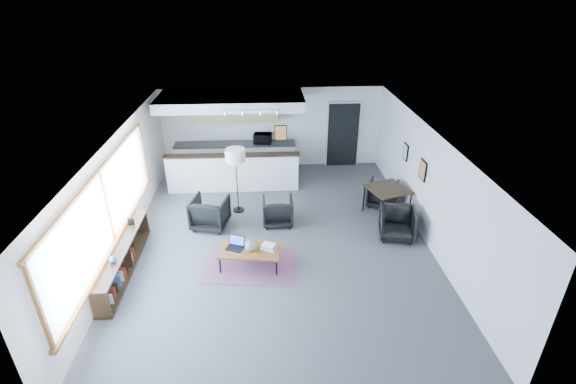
{
  "coord_description": "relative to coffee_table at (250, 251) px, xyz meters",
  "views": [
    {
      "loc": [
        -0.26,
        -8.41,
        5.58
      ],
      "look_at": [
        0.27,
        0.4,
        1.07
      ],
      "focal_mm": 26.0,
      "sensor_mm": 36.0,
      "label": 1
    }
  ],
  "objects": [
    {
      "name": "room",
      "position": [
        0.63,
        0.99,
        0.91
      ],
      "size": [
        7.02,
        9.02,
        2.62
      ],
      "color": "#4D4D4F",
      "rests_on": "ground"
    },
    {
      "name": "window",
      "position": [
        -2.83,
        0.09,
        1.06
      ],
      "size": [
        0.1,
        5.95,
        1.66
      ],
      "color": "#8CBFFF",
      "rests_on": "room"
    },
    {
      "name": "console",
      "position": [
        -2.67,
        -0.06,
        -0.07
      ],
      "size": [
        0.35,
        3.0,
        0.8
      ],
      "color": "black",
      "rests_on": "floor"
    },
    {
      "name": "kitchenette",
      "position": [
        -0.56,
        4.7,
        0.99
      ],
      "size": [
        4.2,
        1.96,
        2.6
      ],
      "color": "white",
      "rests_on": "floor"
    },
    {
      "name": "doorway",
      "position": [
        2.93,
        5.41,
        0.68
      ],
      "size": [
        1.1,
        0.12,
        2.15
      ],
      "color": "black",
      "rests_on": "room"
    },
    {
      "name": "track_light",
      "position": [
        0.04,
        3.19,
        2.14
      ],
      "size": [
        1.6,
        0.07,
        0.15
      ],
      "color": "silver",
      "rests_on": "room"
    },
    {
      "name": "wall_art_lower",
      "position": [
        4.1,
        1.39,
        1.16
      ],
      "size": [
        0.03,
        0.38,
        0.48
      ],
      "color": "black",
      "rests_on": "room"
    },
    {
      "name": "wall_art_upper",
      "position": [
        4.1,
        2.69,
        1.11
      ],
      "size": [
        0.03,
        0.34,
        0.44
      ],
      "color": "black",
      "rests_on": "room"
    },
    {
      "name": "kilim_rug",
      "position": [
        0.0,
        0.0,
        -0.39
      ],
      "size": [
        2.1,
        1.54,
        0.01
      ],
      "rotation": [
        0.0,
        0.0,
        -0.1
      ],
      "color": "#63374D",
      "rests_on": "floor"
    },
    {
      "name": "coffee_table",
      "position": [
        0.0,
        0.0,
        0.0
      ],
      "size": [
        1.38,
        0.86,
        0.42
      ],
      "rotation": [
        0.0,
        0.0,
        -0.13
      ],
      "color": "brown",
      "rests_on": "floor"
    },
    {
      "name": "laptop",
      "position": [
        -0.3,
        0.11,
        0.1
      ],
      "size": [
        0.43,
        0.4,
        0.25
      ],
      "rotation": [
        0.0,
        0.0,
        -0.38
      ],
      "color": "black",
      "rests_on": "coffee_table"
    },
    {
      "name": "ceramic_pot",
      "position": [
        0.02,
        -0.03,
        0.15
      ],
      "size": [
        0.24,
        0.24,
        0.24
      ],
      "rotation": [
        0.0,
        0.0,
        0.24
      ],
      "color": "gray",
      "rests_on": "coffee_table"
    },
    {
      "name": "book_stack",
      "position": [
        0.42,
        0.02,
        0.08
      ],
      "size": [
        0.41,
        0.37,
        0.1
      ],
      "rotation": [
        0.0,
        0.0,
        -0.43
      ],
      "color": "silver",
      "rests_on": "coffee_table"
    },
    {
      "name": "coaster",
      "position": [
        0.1,
        -0.18,
        0.03
      ],
      "size": [
        0.11,
        0.11,
        0.01
      ],
      "rotation": [
        0.0,
        0.0,
        0.27
      ],
      "color": "#E5590C",
      "rests_on": "coffee_table"
    },
    {
      "name": "armchair_left",
      "position": [
        -1.03,
        1.7,
        0.04
      ],
      "size": [
        1.0,
        0.96,
        0.87
      ],
      "primitive_type": "imported",
      "rotation": [
        0.0,
        0.0,
        2.91
      ],
      "color": "black",
      "rests_on": "floor"
    },
    {
      "name": "armchair_right",
      "position": [
        0.66,
        1.75,
        -0.01
      ],
      "size": [
        0.75,
        0.7,
        0.77
      ],
      "primitive_type": "imported",
      "rotation": [
        0.0,
        0.0,
        3.14
      ],
      "color": "black",
      "rests_on": "floor"
    },
    {
      "name": "floor_lamp",
      "position": [
        -0.38,
        2.46,
        1.15
      ],
      "size": [
        0.59,
        0.59,
        1.77
      ],
      "rotation": [
        0.0,
        0.0,
        0.18
      ],
      "color": "black",
      "rests_on": "floor"
    },
    {
      "name": "dining_table",
      "position": [
        3.51,
        1.97,
        0.34
      ],
      "size": [
        1.21,
        1.21,
        0.8
      ],
      "rotation": [
        0.0,
        0.0,
        0.35
      ],
      "color": "black",
      "rests_on": "floor"
    },
    {
      "name": "dining_chair_near",
      "position": [
        3.49,
        0.93,
        -0.04
      ],
      "size": [
        0.8,
        0.77,
        0.71
      ],
      "primitive_type": "imported",
      "rotation": [
        0.0,
        0.0,
        -0.2
      ],
      "color": "black",
      "rests_on": "floor"
    },
    {
      "name": "dining_chair_far",
      "position": [
        3.56,
        2.55,
        -0.06
      ],
      "size": [
        0.83,
        0.81,
        0.66
      ],
      "primitive_type": "imported",
      "rotation": [
        0.0,
        0.0,
        2.71
      ],
      "color": "black",
      "rests_on": "floor"
    },
    {
      "name": "microwave",
      "position": [
        0.32,
        5.14,
        0.73
      ],
      "size": [
        0.59,
        0.37,
        0.37
      ],
      "primitive_type": "imported",
      "rotation": [
        0.0,
        0.0,
        -0.13
      ],
      "color": "black",
      "rests_on": "kitchenette"
    }
  ]
}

